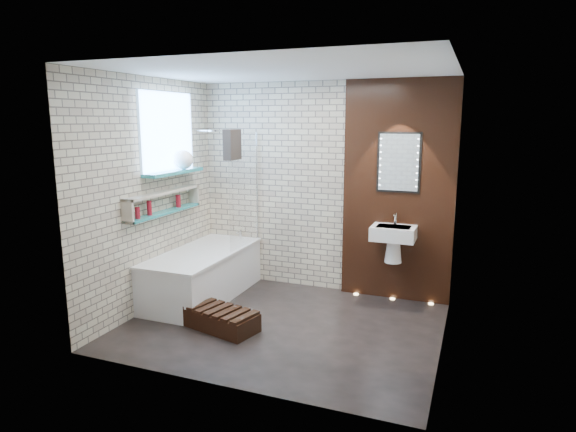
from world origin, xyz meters
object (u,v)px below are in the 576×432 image
at_px(led_mirror, 399,162).
at_px(walnut_step, 219,319).
at_px(bathtub, 203,274).
at_px(washbasin, 393,238).
at_px(bath_screen, 244,190).

height_order(led_mirror, walnut_step, led_mirror).
bearing_deg(bathtub, washbasin, 16.01).
bearing_deg(bathtub, led_mirror, 19.78).
xyz_separation_m(bathtub, bath_screen, (0.35, 0.44, 0.99)).
distance_m(bathtub, led_mirror, 2.68).
relative_size(led_mirror, walnut_step, 0.83).
bearing_deg(walnut_step, washbasin, 41.56).
height_order(washbasin, led_mirror, led_mirror).
bearing_deg(washbasin, walnut_step, -138.44).
distance_m(bath_screen, led_mirror, 1.89).
bearing_deg(walnut_step, bath_screen, 102.78).
height_order(bathtub, led_mirror, led_mirror).
relative_size(bath_screen, washbasin, 2.41).
height_order(bath_screen, walnut_step, bath_screen).
bearing_deg(led_mirror, walnut_step, -135.33).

